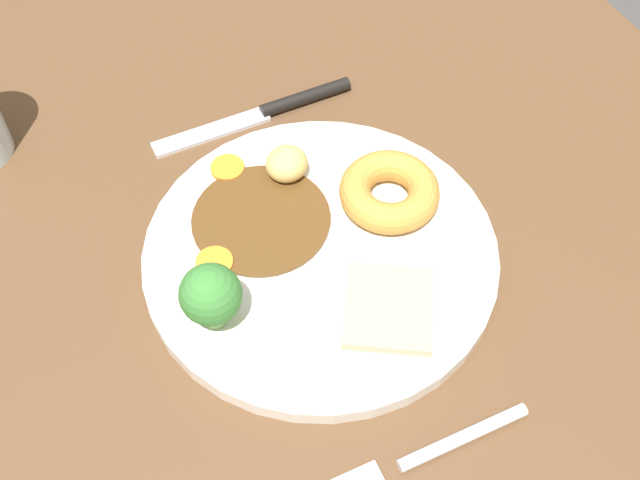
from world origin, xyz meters
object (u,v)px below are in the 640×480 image
object	(u,v)px
carrot_coin_front	(215,263)
knife	(271,110)
meat_slice_main	(388,308)
yorkshire_pudding	(389,191)
broccoli_floret	(211,296)
fork	(417,458)
carrot_coin_back	(228,168)
roast_potato_left	(287,164)
dinner_plate	(320,253)

from	to	relation	value
carrot_coin_front	knife	size ratio (longest dim) A/B	0.15
meat_slice_main	yorkshire_pudding	size ratio (longest dim) A/B	0.88
broccoli_floret	fork	bearing A→B (deg)	-151.56
meat_slice_main	carrot_coin_back	world-z (taller)	meat_slice_main
meat_slice_main	carrot_coin_front	world-z (taller)	meat_slice_main
roast_potato_left	carrot_coin_front	distance (cm)	10.31
meat_slice_main	broccoli_floret	bearing A→B (deg)	67.17
carrot_coin_front	fork	world-z (taller)	carrot_coin_front
meat_slice_main	dinner_plate	bearing A→B (deg)	15.31
meat_slice_main	broccoli_floret	xyz separation A→B (cm)	(4.76, 11.31, 2.73)
broccoli_floret	dinner_plate	bearing A→B (deg)	-75.95
dinner_plate	broccoli_floret	world-z (taller)	broccoli_floret
broccoli_floret	knife	bearing A→B (deg)	-34.05
carrot_coin_front	carrot_coin_back	size ratio (longest dim) A/B	1.01
broccoli_floret	yorkshire_pudding	bearing A→B (deg)	-76.03
roast_potato_left	fork	size ratio (longest dim) A/B	0.23
roast_potato_left	broccoli_floret	world-z (taller)	broccoli_floret
meat_slice_main	roast_potato_left	bearing A→B (deg)	4.39
carrot_coin_front	knife	distance (cm)	17.66
carrot_coin_back	broccoli_floret	distance (cm)	14.34
roast_potato_left	fork	distance (cm)	25.05
meat_slice_main	yorkshire_pudding	xyz separation A→B (cm)	(8.79, -4.87, 0.84)
yorkshire_pudding	knife	distance (cm)	14.96
dinner_plate	meat_slice_main	distance (cm)	7.45
meat_slice_main	yorkshire_pudding	distance (cm)	10.08
yorkshire_pudding	carrot_coin_front	bearing A→B (deg)	88.69
fork	yorkshire_pudding	bearing A→B (deg)	-112.07
broccoli_floret	meat_slice_main	bearing A→B (deg)	-112.83
dinner_plate	broccoli_floret	bearing A→B (deg)	104.05
knife	fork	bearing A→B (deg)	82.95
broccoli_floret	knife	xyz separation A→B (cm)	(18.33, -12.39, -4.08)
yorkshire_pudding	roast_potato_left	size ratio (longest dim) A/B	2.28
dinner_plate	roast_potato_left	size ratio (longest dim) A/B	7.79
meat_slice_main	fork	xyz separation A→B (cm)	(-10.03, 3.31, -1.41)
meat_slice_main	yorkshire_pudding	bearing A→B (deg)	-29.01
dinner_plate	yorkshire_pudding	world-z (taller)	yorkshire_pudding
dinner_plate	knife	size ratio (longest dim) A/B	1.45
carrot_coin_front	knife	xyz separation A→B (cm)	(13.97, -10.73, -1.20)
carrot_coin_front	meat_slice_main	bearing A→B (deg)	-133.36
broccoli_floret	knife	size ratio (longest dim) A/B	0.29
fork	knife	distance (cm)	33.40
meat_slice_main	carrot_coin_front	size ratio (longest dim) A/B	2.47
carrot_coin_front	dinner_plate	bearing A→B (deg)	-104.64
meat_slice_main	fork	distance (cm)	10.65
carrot_coin_front	fork	bearing A→B (deg)	-161.64
yorkshire_pudding	broccoli_floret	xyz separation A→B (cm)	(-4.03, 16.19, 1.89)
carrot_coin_back	broccoli_floret	size ratio (longest dim) A/B	0.51
carrot_coin_back	knife	size ratio (longest dim) A/B	0.15
knife	broccoli_floret	bearing A→B (deg)	56.43
carrot_coin_front	carrot_coin_back	bearing A→B (deg)	-27.85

